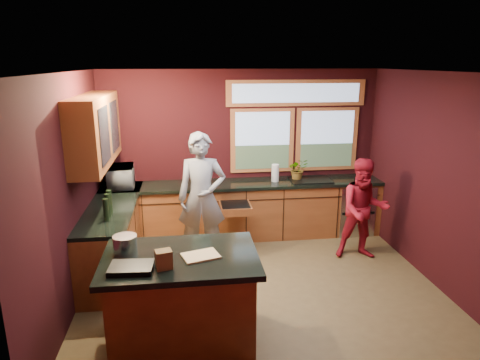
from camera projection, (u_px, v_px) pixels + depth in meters
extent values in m
plane|color=brown|center=(262.00, 287.00, 5.52)|extent=(4.50, 4.50, 0.00)
cube|color=black|center=(241.00, 153.00, 7.07)|extent=(4.50, 0.02, 2.70)
cube|color=black|center=(311.00, 261.00, 3.25)|extent=(4.50, 0.02, 2.70)
cube|color=black|center=(69.00, 194.00, 4.88)|extent=(0.02, 4.00, 2.70)
cube|color=black|center=(437.00, 181.00, 5.44)|extent=(0.02, 4.00, 2.70)
cube|color=silver|center=(265.00, 72.00, 4.80)|extent=(4.50, 4.00, 0.02)
cube|color=#91A5C8|center=(262.00, 141.00, 7.05)|extent=(1.06, 0.02, 1.06)
cube|color=#91A5C8|center=(327.00, 139.00, 7.18)|extent=(1.06, 0.02, 1.06)
cube|color=#A2582F|center=(297.00, 93.00, 6.91)|extent=(2.30, 0.02, 0.42)
cube|color=brown|center=(95.00, 130.00, 5.55)|extent=(0.36, 1.80, 0.90)
cube|color=brown|center=(244.00, 211.00, 7.03)|extent=(4.50, 0.60, 0.88)
cube|color=black|center=(244.00, 184.00, 6.89)|extent=(4.50, 0.64, 0.05)
cube|color=#B7B7BC|center=(352.00, 207.00, 7.24)|extent=(0.60, 0.58, 0.85)
cube|color=black|center=(310.00, 182.00, 7.00)|extent=(0.66, 0.46, 0.05)
cube|color=brown|center=(114.00, 237.00, 5.97)|extent=(0.60, 2.30, 0.88)
cube|color=black|center=(112.00, 206.00, 5.85)|extent=(0.64, 2.30, 0.05)
cube|color=brown|center=(182.00, 301.00, 4.40)|extent=(1.40, 0.90, 0.88)
cube|color=black|center=(180.00, 258.00, 4.27)|extent=(1.55, 1.05, 0.06)
imported|color=slate|center=(202.00, 198.00, 6.09)|extent=(0.71, 0.49, 1.88)
imported|color=maroon|center=(364.00, 209.00, 6.18)|extent=(0.80, 0.66, 1.49)
imported|color=#999999|center=(121.00, 177.00, 6.61)|extent=(0.46, 0.63, 0.33)
imported|color=#999999|center=(298.00, 169.00, 7.01)|extent=(0.32, 0.28, 0.35)
cylinder|color=silver|center=(275.00, 173.00, 6.92)|extent=(0.12, 0.12, 0.28)
cube|color=tan|center=(201.00, 256.00, 4.24)|extent=(0.41, 0.34, 0.02)
cylinder|color=#BBBABF|center=(125.00, 244.00, 4.31)|extent=(0.24, 0.24, 0.18)
cube|color=brown|center=(164.00, 259.00, 3.98)|extent=(0.17, 0.15, 0.18)
cube|color=black|center=(131.00, 268.00, 3.96)|extent=(0.42, 0.31, 0.05)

